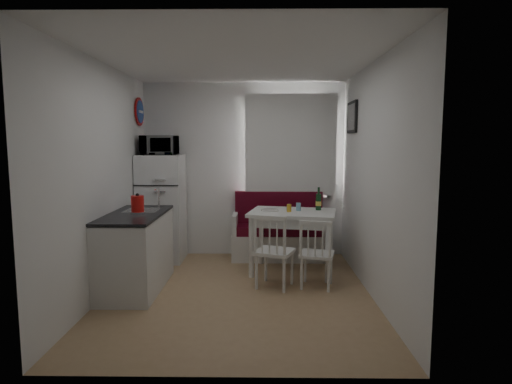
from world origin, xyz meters
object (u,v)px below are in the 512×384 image
chair_right (318,247)px  fridge (162,208)px  kitchen_counter (136,251)px  dining_table (293,218)px  bench (279,237)px  wine_bottle (319,199)px  microwave (159,145)px  kettle (138,204)px  chair_left (275,243)px

chair_right → fridge: (-2.10, 1.24, 0.26)m
kitchen_counter → dining_table: (1.87, 0.66, 0.27)m
bench → fridge: size_ratio=0.89×
chair_right → wine_bottle: size_ratio=1.52×
microwave → wine_bottle: size_ratio=1.62×
dining_table → microwave: microwave is taller
wine_bottle → microwave: bearing=168.8°
kitchen_counter → microwave: size_ratio=2.67×
chair_right → fridge: bearing=163.5°
fridge → kettle: fridge is taller
chair_left → kettle: 1.64m
bench → microwave: microwave is taller
kitchen_counter → bench: (1.72, 1.36, -0.13)m
kitchen_counter → fridge: size_ratio=0.86×
chair_left → fridge: 2.04m
dining_table → chair_right: 0.73m
microwave → kettle: bearing=-88.6°
dining_table → bench: bearing=113.5°
bench → dining_table: 0.82m
bench → kettle: bearing=-139.9°
microwave → kitchen_counter: bearing=-90.9°
chair_right → microwave: size_ratio=0.94×
microwave → bench: bearing=5.4°
bench → microwave: size_ratio=2.77×
dining_table → chair_right: size_ratio=2.63×
chair_left → dining_table: bearing=90.0°
chair_left → bench: bearing=106.5°
microwave → kettle: size_ratio=2.14×
dining_table → wine_bottle: 0.44m
fridge → wine_bottle: 2.27m
chair_left → wine_bottle: (0.60, 0.76, 0.43)m
kitchen_counter → kettle: size_ratio=5.72×
chair_left → microwave: (-1.60, 1.20, 1.13)m
kitchen_counter → fridge: 1.28m
wine_bottle → fridge: bearing=167.5°
chair_left → microwave: 2.30m
kitchen_counter → bench: kitchen_counter is taller
fridge → chair_left: bearing=-37.9°
chair_left → kitchen_counter: bearing=-159.5°
bench → chair_right: bearing=-73.6°
bench → dining_table: size_ratio=1.12×
dining_table → chair_left: bearing=-99.3°
dining_table → chair_left: chair_left is taller
kitchen_counter → chair_left: size_ratio=2.49×
bench → kettle: kettle is taller
dining_table → chair_right: same height
kettle → wine_bottle: bearing=20.4°
chair_right → kettle: size_ratio=2.02×
wine_bottle → bench: bearing=129.8°
dining_table → fridge: fridge is taller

